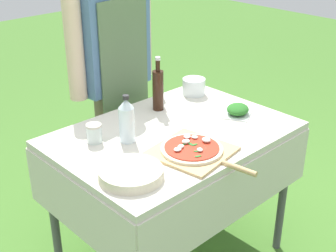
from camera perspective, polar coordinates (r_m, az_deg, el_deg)
The scene contains 9 objects.
prep_table at distance 2.30m, azimuth 0.63°, elevation -2.77°, with size 1.15×0.81×0.80m.
person_cook at distance 2.72m, azimuth -6.75°, elevation 7.73°, with size 0.61×0.24×1.64m.
pizza_on_peel at distance 2.06m, azimuth 3.10°, elevation -2.96°, with size 0.36×0.50×0.05m.
oil_bottle at distance 2.45m, azimuth -1.22°, elevation 4.52°, with size 0.06×0.06×0.29m.
water_bottle at distance 2.13m, azimuth -5.06°, elevation 0.72°, with size 0.07×0.07×0.23m.
herb_container at distance 2.45m, azimuth 8.50°, elevation 1.95°, with size 0.20×0.19×0.06m.
mixing_tub at distance 2.68m, azimuth 3.16°, elevation 4.83°, with size 0.13×0.13×0.09m, color silver.
plate_stack at distance 1.89m, azimuth -4.53°, elevation -5.76°, with size 0.27×0.27×0.04m.
sauce_jar at distance 2.17m, azimuth -8.98°, elevation -1.00°, with size 0.07×0.07×0.09m.
Camera 1 is at (-1.41, -1.45, 1.81)m, focal length 50.00 mm.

